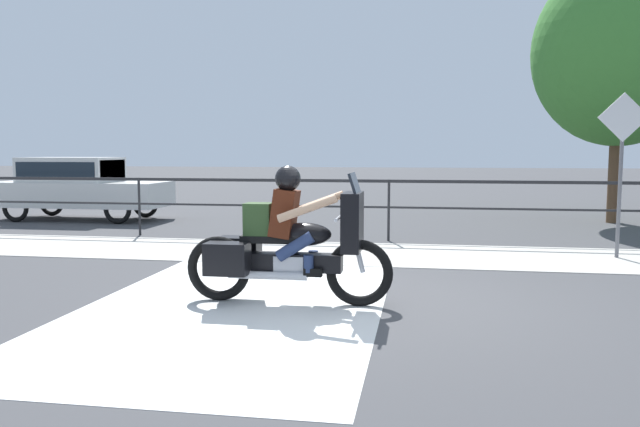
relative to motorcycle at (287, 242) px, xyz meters
name	(u,v)px	position (x,y,z in m)	size (l,w,h in m)	color
ground_plane	(364,303)	(0.86, 0.16, -0.70)	(120.00, 120.00, 0.00)	#424244
sidewalk_band	(383,254)	(0.86, 3.56, -0.69)	(44.00, 2.40, 0.01)	#B7B2A8
crosswalk_band	(240,302)	(-0.56, -0.04, -0.69)	(3.28, 6.00, 0.01)	silver
fence_railing	(389,193)	(0.86, 5.17, 0.23)	(36.00, 0.05, 1.18)	#232326
motorcycle	(287,242)	(0.00, 0.00, 0.00)	(2.38, 0.76, 1.56)	black
parked_car	(78,184)	(-7.07, 7.66, 0.20)	(4.30, 1.63, 1.57)	silver
street_sign	(622,153)	(4.61, 3.81, 0.99)	(0.78, 0.06, 2.64)	slate
tree_behind_sign	(621,52)	(6.05, 9.13, 3.36)	(4.05, 4.05, 6.30)	brown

